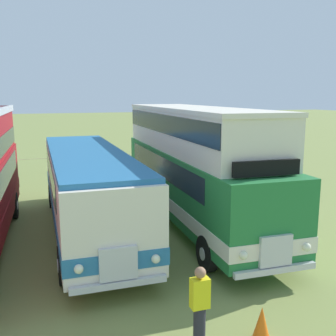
{
  "coord_description": "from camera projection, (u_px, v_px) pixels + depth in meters",
  "views": [
    {
      "loc": [
        6.05,
        -13.82,
        4.94
      ],
      "look_at": [
        10.85,
        -0.16,
        2.27
      ],
      "focal_mm": 42.54,
      "sensor_mm": 36.0,
      "label": 1
    }
  ],
  "objects": [
    {
      "name": "bus_sixth_in_row",
      "position": [
        88.0,
        185.0,
        14.32
      ],
      "size": [
        2.78,
        11.29,
        2.99
      ],
      "color": "silver",
      "rests_on": "ground"
    },
    {
      "name": "cone_near_end",
      "position": [
        262.0,
        323.0,
        8.13
      ],
      "size": [
        0.36,
        0.36,
        0.7
      ],
      "primitive_type": "cone",
      "color": "orange",
      "rests_on": "ground"
    },
    {
      "name": "bus_seventh_in_row",
      "position": [
        194.0,
        161.0,
        15.1
      ],
      "size": [
        2.94,
        11.45,
        4.49
      ],
      "color": "#237538",
      "rests_on": "ground"
    },
    {
      "name": "marshal_person",
      "position": [
        200.0,
        308.0,
        7.67
      ],
      "size": [
        0.36,
        0.24,
        1.73
      ],
      "color": "#23232D",
      "rests_on": "ground"
    }
  ]
}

